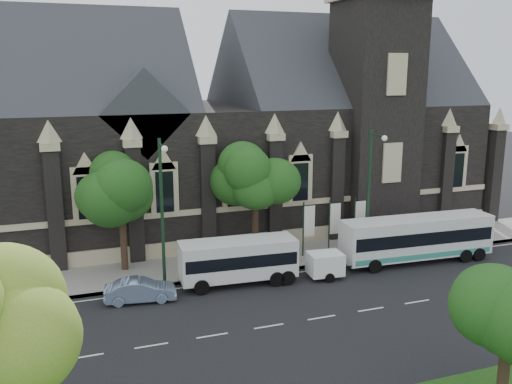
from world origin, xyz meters
name	(u,v)px	position (x,y,z in m)	size (l,w,h in m)	color
ground	(269,326)	(0.00, 0.00, 0.00)	(160.00, 160.00, 0.00)	black
sidewalk	(218,264)	(0.00, 9.50, 0.07)	(80.00, 5.00, 0.15)	gray
museum	(246,127)	(5.12, 18.78, 8.17)	(40.00, 17.70, 29.90)	black
tree_park_east	(512,295)	(6.18, -9.32, 4.62)	(3.40, 3.40, 6.28)	black
tree_walk_right	(257,174)	(3.21, 10.71, 5.82)	(4.08, 4.08, 7.80)	black
tree_walk_left	(123,184)	(-5.80, 10.70, 5.73)	(3.91, 3.91, 7.64)	black
street_lamp_near	(370,188)	(10.00, 7.09, 5.11)	(0.36, 1.88, 9.00)	#15311D
street_lamp_mid	(162,205)	(-4.00, 7.09, 5.11)	(0.36, 1.88, 9.00)	#15311D
banner_flag_left	(307,225)	(6.29, 9.00, 2.38)	(0.90, 0.10, 4.00)	#15311D
banner_flag_center	(333,222)	(8.29, 9.00, 2.38)	(0.90, 0.10, 4.00)	#15311D
banner_flag_right	(358,219)	(10.29, 9.00, 2.38)	(0.90, 0.10, 4.00)	#15311D
tour_coach	(417,238)	(12.95, 5.69, 1.70)	(10.75, 2.94, 3.11)	silver
shuttle_bus	(238,259)	(0.34, 6.08, 1.59)	(7.22, 2.89, 2.74)	silver
box_trailer	(325,264)	(5.74, 5.08, 0.93)	(3.11, 1.83, 1.63)	white
sedan	(140,290)	(-5.72, 5.38, 0.66)	(1.39, 3.99, 1.32)	#7C8FB3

